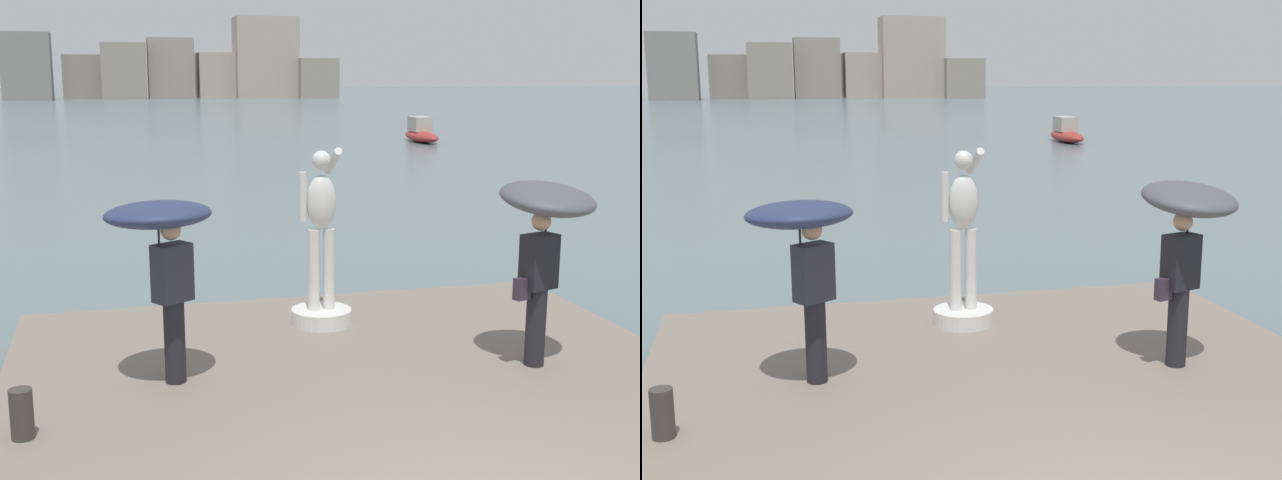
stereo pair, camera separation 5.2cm
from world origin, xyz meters
The scene contains 8 objects.
ground_plane centered at (0.00, 40.00, 0.00)m, with size 400.00×400.00×0.00m, color slate.
pier centered at (0.00, 1.83, 0.20)m, with size 7.50×9.66×0.40m, color slate.
statue_white_figure centered at (0.07, 5.31, 1.20)m, with size 0.78×0.95×2.28m.
onlooker_left centered at (-2.01, 3.67, 1.97)m, with size 1.49×1.50×1.95m.
onlooker_right centered at (2.06, 3.29, 2.01)m, with size 1.31×1.33×2.08m.
mooring_bollard centered at (-3.35, 2.64, 0.63)m, with size 0.21×0.21×0.46m, color #38332D.
boat_far centered at (13.86, 37.37, 0.47)m, with size 1.52×4.57×1.34m.
distant_skyline centered at (0.10, 124.82, 4.96)m, with size 68.77×12.41×13.43m.
Camera 1 is at (-2.46, -4.57, 3.57)m, focal length 45.94 mm.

